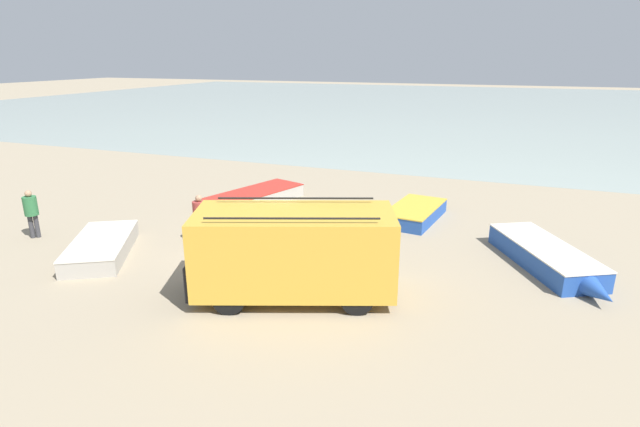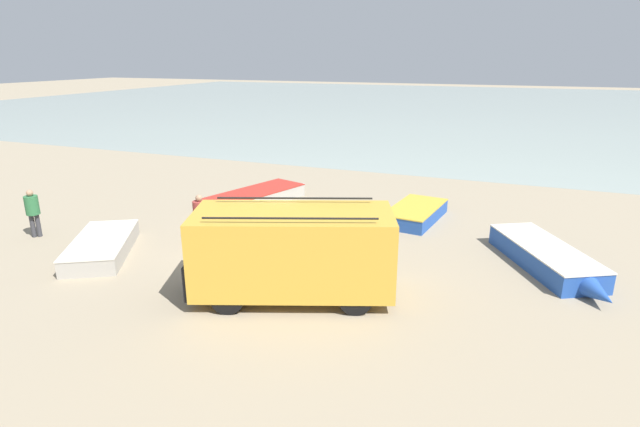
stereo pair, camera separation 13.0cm
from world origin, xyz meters
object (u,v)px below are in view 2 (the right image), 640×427
at_px(parked_van, 292,251).
at_px(fishing_rowboat_0, 257,197).
at_px(fishing_rowboat_1, 416,212).
at_px(fisherman_0, 200,215).
at_px(fishing_rowboat_3, 548,258).
at_px(fishing_rowboat_2, 103,245).
at_px(fisherman_1, 32,209).

bearing_deg(parked_van, fishing_rowboat_0, -76.35).
distance_m(fishing_rowboat_1, fisherman_0, 8.01).
relative_size(parked_van, fishing_rowboat_3, 1.12).
relative_size(parked_van, fisherman_0, 3.27).
relative_size(fishing_rowboat_2, fisherman_1, 2.55).
xyz_separation_m(fishing_rowboat_1, fishing_rowboat_2, (-8.50, -6.99, 0.00)).
bearing_deg(fishing_rowboat_1, fisherman_1, 127.18).
xyz_separation_m(fishing_rowboat_2, fisherman_0, (2.39, 1.86, 0.73)).
xyz_separation_m(parked_van, fisherman_1, (-10.00, 0.80, -0.25)).
bearing_deg(fisherman_1, fishing_rowboat_1, 78.10).
bearing_deg(fishing_rowboat_2, fisherman_0, -82.48).
bearing_deg(fishing_rowboat_3, fisherman_1, -106.81).
xyz_separation_m(fishing_rowboat_2, fishing_rowboat_3, (12.95, 3.83, 0.05)).
distance_m(parked_van, fisherman_0, 4.95).
height_order(parked_van, fishing_rowboat_2, parked_van).
relative_size(fishing_rowboat_0, fishing_rowboat_2, 1.30).
distance_m(fishing_rowboat_2, fisherman_1, 3.34).
distance_m(parked_van, fisherman_1, 10.03).
bearing_deg(fisherman_1, fishing_rowboat_0, 100.20).
xyz_separation_m(fishing_rowboat_0, fisherman_0, (0.56, -4.89, 0.73)).
distance_m(fishing_rowboat_0, fisherman_0, 4.98).
distance_m(fishing_rowboat_1, fisherman_1, 13.52).
distance_m(parked_van, fishing_rowboat_0, 8.79).
relative_size(fishing_rowboat_1, fisherman_1, 2.42).
xyz_separation_m(fishing_rowboat_0, fishing_rowboat_2, (-1.84, -6.75, -0.00)).
height_order(fishing_rowboat_2, fisherman_1, fisherman_1).
height_order(fishing_rowboat_2, fishing_rowboat_3, fishing_rowboat_3).
xyz_separation_m(fishing_rowboat_1, fishing_rowboat_3, (4.45, -3.16, 0.05)).
xyz_separation_m(parked_van, fishing_rowboat_1, (1.75, 7.46, -0.98)).
height_order(parked_van, fisherman_0, parked_van).
height_order(fishing_rowboat_2, fisherman_0, fisherman_0).
distance_m(fishing_rowboat_1, fishing_rowboat_3, 5.46).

